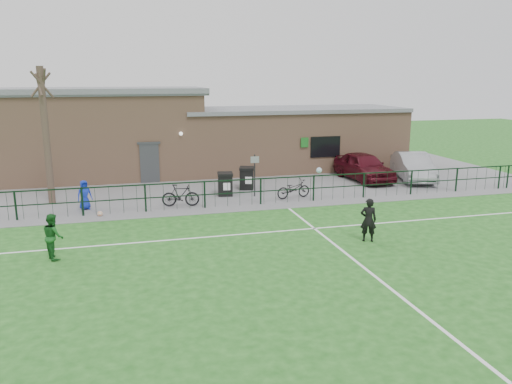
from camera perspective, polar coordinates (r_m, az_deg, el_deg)
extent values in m
plane|color=#1C5619|center=(14.67, 5.02, -9.25)|extent=(90.00, 90.00, 0.00)
cube|color=slate|center=(27.23, -4.54, 1.26)|extent=(34.00, 13.00, 0.02)
cube|color=white|center=(21.79, -1.87, -1.71)|extent=(28.00, 0.10, 0.01)
cube|color=white|center=(18.25, 0.80, -4.65)|extent=(28.00, 0.10, 0.01)
cube|color=white|center=(15.42, 12.12, -8.35)|extent=(0.10, 16.00, 0.01)
cube|color=black|center=(21.84, -1.99, -0.07)|extent=(28.00, 0.10, 1.20)
cylinder|color=#413127|center=(23.63, -22.86, 5.83)|extent=(0.30, 0.30, 6.00)
cube|color=black|center=(23.81, -3.55, 0.82)|extent=(0.77, 0.84, 1.01)
cube|color=black|center=(25.13, -1.07, 1.52)|extent=(0.86, 0.93, 1.03)
cylinder|color=black|center=(23.44, -0.15, 1.89)|extent=(0.06, 0.06, 2.00)
imported|color=#490D17|center=(27.85, 12.22, 2.88)|extent=(2.10, 4.57, 1.52)
imported|color=#989A9F|center=(28.65, 17.52, 2.80)|extent=(2.80, 4.74, 1.48)
imported|color=black|center=(21.97, -8.62, -0.38)|extent=(1.68, 0.72, 0.98)
imported|color=black|center=(23.27, 4.29, 0.37)|extent=(1.76, 0.87, 0.88)
imported|color=#1229B0|center=(22.41, -19.01, -0.31)|extent=(0.72, 0.59, 1.26)
imported|color=black|center=(17.55, 12.72, -3.13)|extent=(0.65, 0.54, 1.52)
sphere|color=white|center=(19.65, 7.23, 2.48)|extent=(0.22, 0.22, 0.22)
imported|color=#19581F|center=(16.76, -22.17, -4.70)|extent=(0.77, 0.85, 1.44)
sphere|color=silver|center=(21.27, -17.39, -2.39)|extent=(0.22, 0.22, 0.22)
cube|color=tan|center=(29.86, -5.62, 5.66)|extent=(24.00, 5.00, 3.50)
cube|color=tan|center=(29.33, -18.02, 9.58)|extent=(11.52, 5.00, 1.20)
cube|color=#5C5F64|center=(29.31, -18.12, 10.98)|extent=(12.02, 5.40, 0.28)
cube|color=#5C5F64|center=(30.95, 4.12, 9.39)|extent=(13.44, 5.30, 0.22)
cube|color=#383A3D|center=(27.12, -12.06, 3.20)|extent=(1.00, 0.08, 2.10)
cube|color=black|center=(29.22, 7.93, 5.15)|extent=(1.80, 0.08, 1.20)
cube|color=#19661E|center=(28.67, 5.57, 5.66)|extent=(0.45, 0.04, 0.55)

